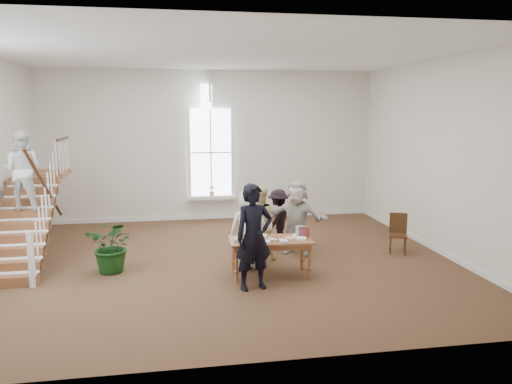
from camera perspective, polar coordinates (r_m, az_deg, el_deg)
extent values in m
plane|color=#4C2C1D|center=(11.21, -3.18, -7.97)|extent=(10.00, 10.00, 0.00)
plane|color=beige|center=(15.21, -5.21, 5.28)|extent=(10.00, 0.00, 10.00)
plane|color=beige|center=(6.34, 1.31, -0.65)|extent=(10.00, 0.00, 10.00)
plane|color=beige|center=(12.35, 20.48, 3.73)|extent=(0.00, 9.00, 9.00)
plane|color=white|center=(10.75, -3.41, 15.55)|extent=(10.00, 10.00, 0.00)
cube|color=white|center=(15.23, -5.07, -0.59)|extent=(1.45, 0.28, 0.10)
plane|color=white|center=(15.17, -5.18, 4.51)|extent=(2.60, 0.00, 2.60)
plane|color=white|center=(15.12, -5.28, 10.56)|extent=(0.60, 0.60, 0.85)
cube|color=white|center=(15.50, -5.08, -2.83)|extent=(10.00, 0.04, 0.12)
imported|color=pink|center=(15.17, -5.07, 0.13)|extent=(0.17, 0.17, 0.30)
cube|color=brown|center=(10.83, -26.49, -9.08)|extent=(1.10, 0.30, 0.20)
cube|color=brown|center=(11.04, -26.12, -7.61)|extent=(1.10, 0.30, 0.20)
cube|color=brown|center=(11.26, -25.77, -6.20)|extent=(1.10, 0.30, 0.20)
cube|color=brown|center=(11.49, -25.44, -4.84)|extent=(1.10, 0.30, 0.20)
cube|color=brown|center=(11.73, -25.12, -3.54)|extent=(1.10, 0.30, 0.20)
cube|color=brown|center=(11.97, -24.82, -2.28)|extent=(1.10, 0.30, 0.20)
cube|color=brown|center=(12.22, -24.52, -1.08)|extent=(1.10, 0.30, 0.20)
cube|color=brown|center=(12.48, -24.24, 0.07)|extent=(1.10, 0.30, 0.20)
cube|color=brown|center=(12.74, -23.97, 1.18)|extent=(1.10, 0.30, 0.20)
cube|color=brown|center=(13.60, -23.07, 1.89)|extent=(1.10, 1.20, 0.12)
cube|color=white|center=(10.42, -24.31, -7.03)|extent=(0.10, 0.10, 1.10)
cylinder|color=#39220F|center=(11.46, -23.01, 0.64)|extent=(0.07, 2.74, 1.86)
imported|color=silver|center=(11.83, -25.14, 2.29)|extent=(0.94, 0.79, 1.72)
cube|color=brown|center=(10.08, 1.68, -5.54)|extent=(1.68, 0.90, 0.05)
cube|color=brown|center=(10.10, 1.68, -5.95)|extent=(1.56, 0.77, 0.10)
cylinder|color=brown|center=(9.81, -2.27, -8.35)|extent=(0.07, 0.07, 0.72)
cylinder|color=brown|center=(10.04, 6.08, -7.99)|extent=(0.07, 0.07, 0.72)
cylinder|color=brown|center=(10.41, -2.57, -7.30)|extent=(0.07, 0.07, 0.72)
cylinder|color=brown|center=(10.62, 5.30, -6.99)|extent=(0.07, 0.07, 0.72)
cube|color=silver|center=(10.29, 4.63, -5.05)|extent=(0.17, 0.24, 0.02)
cube|color=beige|center=(10.21, 5.39, -5.17)|extent=(0.24, 0.27, 0.02)
cube|color=tan|center=(9.95, -1.88, -5.46)|extent=(0.26, 0.29, 0.04)
cube|color=silver|center=(10.05, 5.19, -5.34)|extent=(0.21, 0.24, 0.05)
cube|color=#4C5972|center=(9.98, -0.63, -5.45)|extent=(0.19, 0.24, 0.04)
cube|color=maroon|center=(10.04, 2.63, -5.32)|extent=(0.23, 0.20, 0.05)
cube|color=white|center=(9.98, -1.06, -5.42)|extent=(0.22, 0.29, 0.04)
cube|color=#BFB299|center=(9.96, 2.00, -5.46)|extent=(0.24, 0.25, 0.04)
cube|color=silver|center=(9.82, 0.98, -5.69)|extent=(0.29, 0.27, 0.03)
cube|color=beige|center=(10.27, 0.79, -5.04)|extent=(0.23, 0.30, 0.03)
cube|color=tan|center=(10.10, 3.91, -5.31)|extent=(0.22, 0.27, 0.02)
cube|color=silver|center=(9.83, 3.14, -5.65)|extent=(0.19, 0.25, 0.05)
cube|color=#4C5972|center=(9.74, -1.12, -5.86)|extent=(0.29, 0.25, 0.02)
imported|color=black|center=(9.32, -0.24, -5.17)|extent=(0.82, 0.64, 2.01)
imported|color=silver|center=(10.57, -0.83, -4.24)|extent=(0.87, 0.61, 1.71)
imported|color=#F3DE97|center=(11.10, 0.31, -3.59)|extent=(0.96, 0.83, 1.70)
imported|color=navy|center=(11.65, 0.13, -3.37)|extent=(0.61, 0.97, 1.54)
imported|color=black|center=(12.20, 2.55, -3.03)|extent=(0.96, 1.07, 1.43)
imported|color=beige|center=(11.62, 4.68, -2.93)|extent=(1.62, 1.33, 1.74)
imported|color=#113711|center=(10.78, -16.04, -5.92)|extent=(1.28, 1.20, 1.13)
cube|color=#39220F|center=(12.18, 15.93, -4.79)|extent=(0.53, 0.53, 0.05)
cube|color=#39220F|center=(12.29, 15.94, -3.41)|extent=(0.39, 0.19, 0.48)
cylinder|color=#39220F|center=(12.07, 15.13, -5.97)|extent=(0.04, 0.04, 0.42)
cylinder|color=#39220F|center=(12.08, 16.69, -6.03)|extent=(0.04, 0.04, 0.42)
cylinder|color=#39220F|center=(12.38, 15.09, -5.58)|extent=(0.04, 0.04, 0.42)
cylinder|color=#39220F|center=(12.40, 16.61, -5.63)|extent=(0.04, 0.04, 0.42)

